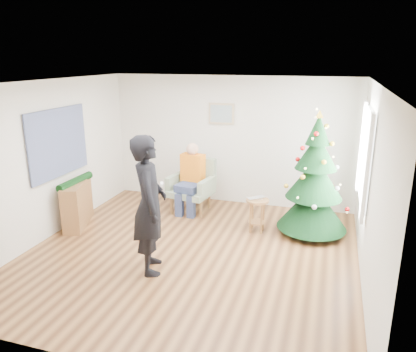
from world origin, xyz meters
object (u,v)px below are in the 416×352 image
(christmas_tree, at_px, (315,180))
(armchair, at_px, (192,192))
(stool, at_px, (257,215))
(console, at_px, (77,204))
(standing_man, at_px, (149,205))

(christmas_tree, height_order, armchair, christmas_tree)
(stool, height_order, console, console)
(christmas_tree, distance_m, armchair, 2.44)
(christmas_tree, xyz_separation_m, armchair, (-2.33, 0.43, -0.58))
(stool, height_order, standing_man, standing_man)
(console, bearing_deg, armchair, 17.33)
(stool, relative_size, standing_man, 0.30)
(standing_man, distance_m, console, 2.31)
(standing_man, bearing_deg, console, 36.53)
(console, bearing_deg, christmas_tree, -7.44)
(christmas_tree, height_order, stool, christmas_tree)
(stool, bearing_deg, standing_man, -124.20)
(standing_man, bearing_deg, christmas_tree, -71.69)
(standing_man, height_order, console, standing_man)
(armchair, distance_m, console, 2.17)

